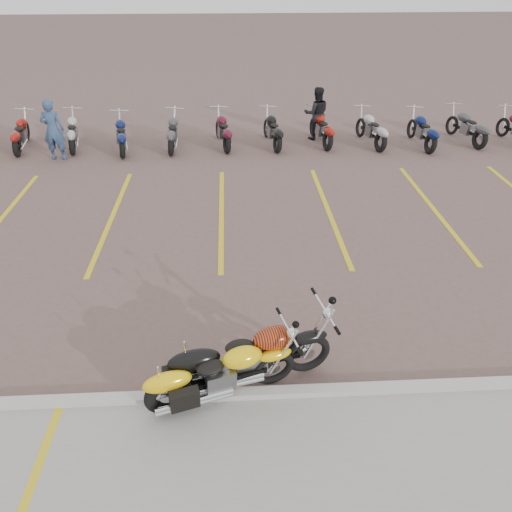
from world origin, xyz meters
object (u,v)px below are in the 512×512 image
(yellow_cruiser, at_px, (217,375))
(flame_cruiser, at_px, (248,358))
(person_b, at_px, (316,114))
(person_a, at_px, (53,130))

(yellow_cruiser, xyz_separation_m, flame_cruiser, (0.45, 0.26, 0.05))
(flame_cruiser, xyz_separation_m, person_b, (2.80, 11.38, 0.37))
(yellow_cruiser, distance_m, person_b, 12.09)
(person_a, bearing_deg, flame_cruiser, 120.96)
(yellow_cruiser, bearing_deg, person_a, 100.04)
(flame_cruiser, relative_size, person_a, 1.30)
(person_a, bearing_deg, person_b, -168.10)
(person_b, bearing_deg, flame_cruiser, 76.40)
(yellow_cruiser, distance_m, person_a, 11.33)
(flame_cruiser, height_order, person_a, person_a)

